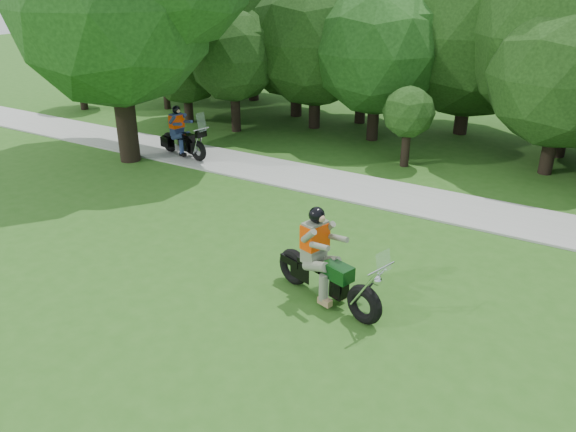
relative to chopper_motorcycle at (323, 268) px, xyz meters
The scene contains 5 objects.
ground 2.30m from the chopper_motorcycle, 70.26° to the right, with size 100.00×100.00×0.00m, color #2A5A19.
walkway 6.03m from the chopper_motorcycle, 82.92° to the left, with size 60.00×2.20×0.06m, color #989893.
tree_line 13.15m from the chopper_motorcycle, 82.42° to the left, with size 39.68×12.17×7.78m.
chopper_motorcycle is the anchor object (origin of this frame).
touring_motorcycle 10.18m from the chopper_motorcycle, 146.45° to the left, with size 2.27×0.96×1.74m.
Camera 1 is at (3.61, -6.54, 6.11)m, focal length 35.00 mm.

